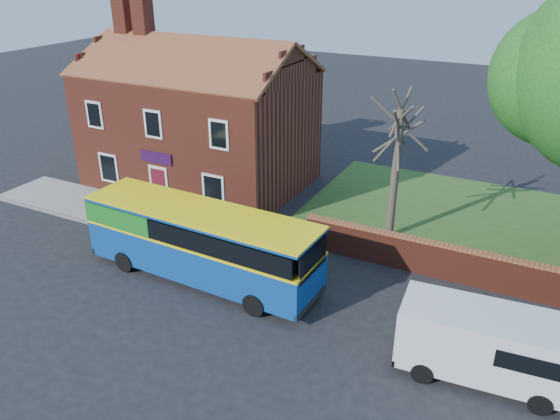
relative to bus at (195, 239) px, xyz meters
The scene contains 7 objects.
ground 3.20m from the bus, 66.05° to the right, with size 120.00×120.00×0.00m, color black.
pavement 7.01m from the bus, 150.70° to the left, with size 18.00×3.50×0.12m, color gray.
kerb 6.36m from the bus, 165.12° to the left, with size 18.00×0.15×0.14m, color slate.
shop_building 10.97m from the bus, 123.24° to the left, with size 12.30×8.13×10.50m.
bus is the anchor object (origin of this frame).
van_near 11.83m from the bus, ahead, with size 5.56×2.57×2.38m.
bare_tree 9.73m from the bus, 49.11° to the left, with size 2.58×3.08×6.89m.
Camera 1 is at (11.16, -13.77, 12.44)m, focal length 35.00 mm.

